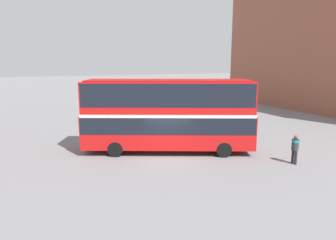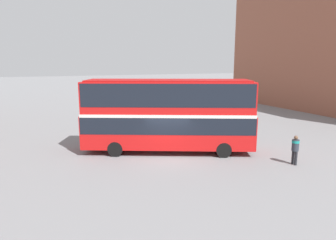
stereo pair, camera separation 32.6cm
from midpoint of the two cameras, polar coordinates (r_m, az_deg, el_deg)
name	(u,v)px [view 1 (the left image)]	position (r m, az deg, el deg)	size (l,w,h in m)	color
ground_plane	(167,157)	(19.17, -0.78, -7.10)	(240.00, 240.00, 0.00)	slate
double_decker_bus	(168,111)	(19.71, -0.47, 1.65)	(11.17, 7.03, 4.83)	red
pedestrian_foreground	(295,146)	(19.13, 22.60, -4.67)	(0.49, 0.49, 1.74)	#232328
parked_car_kerb_near	(151,110)	(32.93, -3.60, 1.97)	(4.39, 2.35, 1.59)	slate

